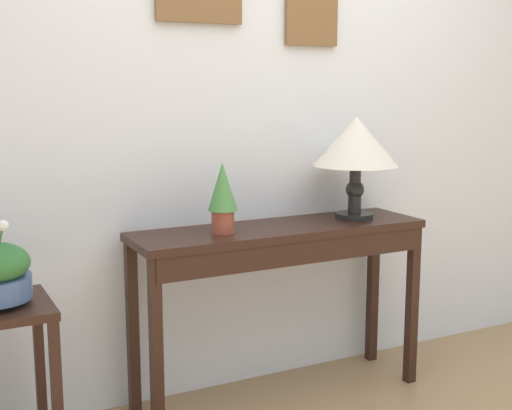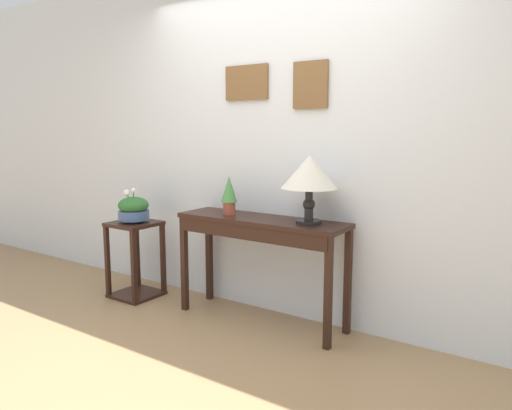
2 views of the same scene
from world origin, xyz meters
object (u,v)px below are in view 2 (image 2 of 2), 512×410
object	(u,v)px
table_lamp	(309,174)
planter_bowl_wide	(133,209)
console_table	(259,234)
pedestal_stand_left	(135,259)
potted_plant_on_console	(229,193)

from	to	relation	value
table_lamp	planter_bowl_wide	xyz separation A→B (m)	(-1.61, -0.15, -0.36)
console_table	pedestal_stand_left	xyz separation A→B (m)	(-1.21, -0.13, -0.35)
table_lamp	pedestal_stand_left	size ratio (longest dim) A/B	0.71
potted_plant_on_console	console_table	bearing A→B (deg)	-1.37
planter_bowl_wide	table_lamp	bearing A→B (deg)	5.32
console_table	pedestal_stand_left	distance (m)	1.27
table_lamp	pedestal_stand_left	distance (m)	1.81
console_table	pedestal_stand_left	bearing A→B (deg)	-174.04
table_lamp	pedestal_stand_left	world-z (taller)	table_lamp
pedestal_stand_left	planter_bowl_wide	distance (m)	0.45
table_lamp	console_table	bearing A→B (deg)	-176.68
table_lamp	potted_plant_on_console	size ratio (longest dim) A/B	1.58
console_table	planter_bowl_wide	xyz separation A→B (m)	(-1.21, -0.13, 0.09)
console_table	planter_bowl_wide	distance (m)	1.22
table_lamp	planter_bowl_wide	world-z (taller)	table_lamp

